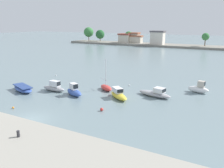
{
  "coord_description": "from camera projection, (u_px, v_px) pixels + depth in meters",
  "views": [
    {
      "loc": [
        20.71,
        -18.07,
        11.11
      ],
      "look_at": [
        2.36,
        15.75,
        0.99
      ],
      "focal_mm": 37.98,
      "sensor_mm": 36.0,
      "label": 1
    }
  ],
  "objects": [
    {
      "name": "mooring_buoy_0",
      "position": [
        129.0,
        85.0,
        42.37
      ],
      "size": [
        0.26,
        0.26,
        0.26
      ],
      "primitive_type": "sphere",
      "color": "white",
      "rests_on": "ground"
    },
    {
      "name": "mooring_buoy_2",
      "position": [
        13.0,
        108.0,
        31.27
      ],
      "size": [
        0.27,
        0.27,
        0.27
      ],
      "primitive_type": "sphere",
      "color": "orange",
      "rests_on": "ground"
    },
    {
      "name": "moored_boat_4",
      "position": [
        118.0,
        94.0,
        35.44
      ],
      "size": [
        4.4,
        3.87,
        1.57
      ],
      "rotation": [
        0.0,
        0.0,
        -0.66
      ],
      "color": "yellow",
      "rests_on": "ground"
    },
    {
      "name": "mooring_buoy_1",
      "position": [
        56.0,
        75.0,
        50.08
      ],
      "size": [
        0.27,
        0.27,
        0.27
      ],
      "primitive_type": "sphere",
      "color": "white",
      "rests_on": "ground"
    },
    {
      "name": "moored_boat_3",
      "position": [
        106.0,
        88.0,
        39.67
      ],
      "size": [
        3.49,
        3.04,
        5.28
      ],
      "rotation": [
        0.0,
        0.0,
        -0.63
      ],
      "color": "#C63833",
      "rests_on": "ground"
    },
    {
      "name": "moored_boat_5",
      "position": [
        155.0,
        93.0,
        36.22
      ],
      "size": [
        5.65,
        2.75,
        1.51
      ],
      "rotation": [
        0.0,
        0.0,
        -0.21
      ],
      "color": "#9E9EA3",
      "rests_on": "ground"
    },
    {
      "name": "moored_boat_0",
      "position": [
        23.0,
        88.0,
        39.15
      ],
      "size": [
        5.9,
        3.87,
        0.91
      ],
      "rotation": [
        0.0,
        0.0,
        -0.36
      ],
      "color": "#3856A8",
      "rests_on": "ground"
    },
    {
      "name": "mooring_buoy_4",
      "position": [
        102.0,
        109.0,
        30.42
      ],
      "size": [
        0.42,
        0.42,
        0.42
      ],
      "primitive_type": "sphere",
      "color": "red",
      "rests_on": "ground"
    },
    {
      "name": "moored_boat_2",
      "position": [
        74.0,
        91.0,
        36.78
      ],
      "size": [
        4.04,
        2.88,
        1.93
      ],
      "rotation": [
        0.0,
        0.0,
        -0.43
      ],
      "color": "#3856A8",
      "rests_on": "ground"
    },
    {
      "name": "moored_boat_1",
      "position": [
        54.0,
        87.0,
        39.13
      ],
      "size": [
        4.44,
        1.35,
        1.76
      ],
      "rotation": [
        0.0,
        0.0,
        -0.01
      ],
      "color": "#9E9EA3",
      "rests_on": "ground"
    },
    {
      "name": "mooring_bollard",
      "position": [
        18.0,
        134.0,
        20.07
      ],
      "size": [
        0.26,
        0.26,
        0.56
      ],
      "primitive_type": "cylinder",
      "color": "#2D2D33",
      "rests_on": "seawall_embankment"
    },
    {
      "name": "moored_boat_6",
      "position": [
        199.0,
        89.0,
        38.18
      ],
      "size": [
        3.46,
        1.73,
        1.99
      ],
      "rotation": [
        0.0,
        0.0,
        -0.15
      ],
      "color": "white",
      "rests_on": "ground"
    },
    {
      "name": "distant_shoreline",
      "position": [
        172.0,
        42.0,
        109.05
      ],
      "size": [
        122.62,
        11.73,
        8.3
      ],
      "color": "gray",
      "rests_on": "ground"
    },
    {
      "name": "ground_plane",
      "position": [
        30.0,
        120.0,
        27.74
      ],
      "size": [
        400.0,
        400.0,
        0.0
      ],
      "primitive_type": "plane",
      "color": "slate"
    }
  ]
}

